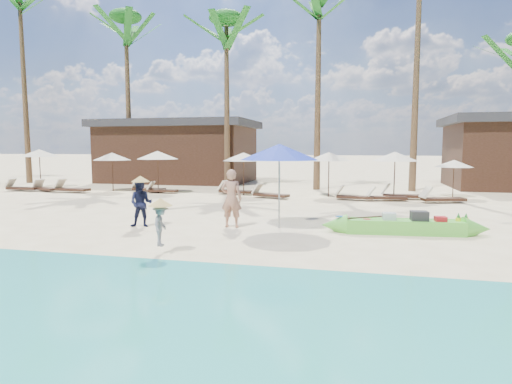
# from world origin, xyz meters

# --- Properties ---
(ground) EXTENTS (240.00, 240.00, 0.00)m
(ground) POSITION_xyz_m (0.00, 0.00, 0.00)
(ground) COLOR #F6E4B6
(ground) RESTS_ON ground
(wet_sand_strip) EXTENTS (240.00, 4.50, 0.01)m
(wet_sand_strip) POSITION_xyz_m (0.00, -5.00, 0.00)
(wet_sand_strip) COLOR tan
(wet_sand_strip) RESTS_ON ground
(green_canoe) EXTENTS (5.17, 0.97, 0.66)m
(green_canoe) POSITION_xyz_m (5.80, 1.74, 0.22)
(green_canoe) COLOR #5BCC3E
(green_canoe) RESTS_ON ground
(tourist) EXTENTS (0.66, 0.43, 1.79)m
(tourist) POSITION_xyz_m (0.75, 1.54, 0.89)
(tourist) COLOR #B1785F
(tourist) RESTS_ON ground
(vendor_green) EXTENTS (0.82, 0.71, 1.46)m
(vendor_green) POSITION_xyz_m (-1.96, 0.93, 0.73)
(vendor_green) COLOR #131735
(vendor_green) RESTS_ON ground
(vendor_yellow) EXTENTS (0.50, 0.70, 0.99)m
(vendor_yellow) POSITION_xyz_m (0.12, -1.97, 0.68)
(vendor_yellow) COLOR gray
(vendor_yellow) RESTS_ON ground
(blue_umbrella) EXTENTS (2.37, 2.37, 2.55)m
(blue_umbrella) POSITION_xyz_m (2.19, 1.77, 2.31)
(blue_umbrella) COLOR #99999E
(blue_umbrella) RESTS_ON ground
(resort_parasol_2) EXTENTS (2.26, 2.26, 2.33)m
(resort_parasol_2) POSITION_xyz_m (-14.44, 11.42, 2.10)
(resort_parasol_2) COLOR #3A2117
(resort_parasol_2) RESTS_ON ground
(lounger_2_left) EXTENTS (1.88, 0.70, 0.63)m
(lounger_2_left) POSITION_xyz_m (-13.89, 9.21, 0.21)
(lounger_2_left) COLOR #3A2117
(lounger_2_left) RESTS_ON ground
(resort_parasol_3) EXTENTS (2.08, 2.08, 2.15)m
(resort_parasol_3) POSITION_xyz_m (-8.87, 10.44, 1.94)
(resort_parasol_3) COLOR #3A2117
(resort_parasol_3) RESTS_ON ground
(lounger_3_left) EXTENTS (1.83, 1.10, 0.59)m
(lounger_3_left) POSITION_xyz_m (-12.45, 9.38, 0.20)
(lounger_3_left) COLOR #3A2117
(lounger_3_left) RESTS_ON ground
(lounger_3_right) EXTENTS (2.00, 0.72, 0.67)m
(lounger_3_right) POSITION_xyz_m (-10.67, 9.19, 0.22)
(lounger_3_right) COLOR #3A2117
(lounger_3_right) RESTS_ON ground
(resort_parasol_4) EXTENTS (2.18, 2.18, 2.25)m
(resort_parasol_4) POSITION_xyz_m (-5.93, 10.07, 2.03)
(resort_parasol_4) COLOR #3A2117
(resort_parasol_4) RESTS_ON ground
(lounger_4_left) EXTENTS (1.87, 0.60, 0.63)m
(lounger_4_left) POSITION_xyz_m (-6.80, 10.43, 0.21)
(lounger_4_left) COLOR #3A2117
(lounger_4_left) RESTS_ON ground
(lounger_4_right) EXTENTS (1.65, 0.59, 0.55)m
(lounger_4_right) POSITION_xyz_m (-5.75, 10.03, 0.18)
(lounger_4_right) COLOR #3A2117
(lounger_4_right) RESTS_ON ground
(resort_parasol_5) EXTENTS (2.12, 2.12, 2.18)m
(resort_parasol_5) POSITION_xyz_m (-1.18, 10.07, 1.97)
(resort_parasol_5) COLOR #3A2117
(resort_parasol_5) RESTS_ON ground
(lounger_5_left) EXTENTS (1.90, 0.75, 0.63)m
(lounger_5_left) POSITION_xyz_m (-1.79, 10.37, 0.21)
(lounger_5_left) COLOR #3A2117
(lounger_5_left) RESTS_ON ground
(resort_parasol_6) EXTENTS (2.15, 2.15, 2.22)m
(resort_parasol_6) POSITION_xyz_m (3.08, 10.42, 2.00)
(resort_parasol_6) COLOR #3A2117
(resort_parasol_6) RESTS_ON ground
(lounger_6_left) EXTENTS (1.91, 1.07, 0.62)m
(lounger_6_left) POSITION_xyz_m (0.32, 9.20, 0.21)
(lounger_6_left) COLOR #3A2117
(lounger_6_left) RESTS_ON ground
(lounger_6_right) EXTENTS (1.82, 0.83, 0.60)m
(lounger_6_right) POSITION_xyz_m (4.26, 9.31, 0.20)
(lounger_6_right) COLOR #3A2117
(lounger_6_right) RESTS_ON ground
(resort_parasol_7) EXTENTS (2.17, 2.17, 2.24)m
(resort_parasol_7) POSITION_xyz_m (6.15, 10.10, 2.02)
(resort_parasol_7) COLOR #3A2117
(resort_parasol_7) RESTS_ON ground
(lounger_7_left) EXTENTS (1.97, 0.65, 0.66)m
(lounger_7_left) POSITION_xyz_m (6.45, 10.18, 0.22)
(lounger_7_left) COLOR #3A2117
(lounger_7_left) RESTS_ON ground
(lounger_7_right) EXTENTS (1.84, 0.79, 0.60)m
(lounger_7_right) POSITION_xyz_m (5.69, 9.39, 0.20)
(lounger_7_right) COLOR #3A2117
(lounger_7_right) RESTS_ON ground
(resort_parasol_8) EXTENTS (1.78, 1.78, 1.83)m
(resort_parasol_8) POSITION_xyz_m (9.04, 11.68, 1.65)
(resort_parasol_8) COLOR #3A2117
(resort_parasol_8) RESTS_ON ground
(lounger_8_left) EXTENTS (2.02, 1.09, 0.65)m
(lounger_8_left) POSITION_xyz_m (8.05, 9.20, 0.22)
(lounger_8_left) COLOR #3A2117
(lounger_8_left) RESTS_ON ground
(palm_1) EXTENTS (2.08, 2.08, 13.60)m
(palm_1) POSITION_xyz_m (-17.59, 14.06, 10.82)
(palm_1) COLOR brown
(palm_1) RESTS_ON ground
(palm_2) EXTENTS (2.08, 2.08, 11.33)m
(palm_2) POSITION_xyz_m (-10.45, 15.08, 9.18)
(palm_2) COLOR brown
(palm_2) RESTS_ON ground
(palm_3) EXTENTS (2.08, 2.08, 10.52)m
(palm_3) POSITION_xyz_m (-3.36, 14.27, 8.58)
(palm_3) COLOR brown
(palm_3) RESTS_ON ground
(palm_4) EXTENTS (2.08, 2.08, 11.70)m
(palm_4) POSITION_xyz_m (2.15, 14.01, 9.45)
(palm_4) COLOR brown
(palm_4) RESTS_ON ground
(pavilion_west) EXTENTS (10.80, 6.60, 4.30)m
(pavilion_west) POSITION_xyz_m (-8.00, 17.50, 2.19)
(pavilion_west) COLOR #3A2117
(pavilion_west) RESTS_ON ground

